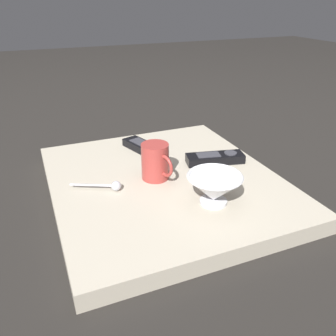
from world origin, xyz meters
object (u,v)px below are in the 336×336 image
Objects in this scene: cereal_bowl at (214,187)px; tv_remote_far at (215,158)px; coffee_mug at (156,162)px; tv_remote_near at (143,147)px; teaspoon at (111,186)px.

tv_remote_far is (0.20, -0.12, -0.03)m from cereal_bowl.
tv_remote_near is (0.19, -0.03, -0.04)m from coffee_mug.
cereal_bowl is at bearing 149.63° from tv_remote_far.
coffee_mug is (0.17, 0.08, 0.01)m from cereal_bowl.
tv_remote_far reaches higher than tv_remote_near.
teaspoon is (-0.02, 0.13, -0.04)m from coffee_mug.
cereal_bowl is 1.24× the size of coffee_mug.
coffee_mug is 0.87× the size of teaspoon.
teaspoon is 0.33m from tv_remote_far.
coffee_mug is at bearing -82.07° from teaspoon.
coffee_mug is 0.60× the size of tv_remote_far.
cereal_bowl reaches higher than tv_remote_near.
tv_remote_far is at bearing -82.49° from teaspoon.
cereal_bowl is 0.74× the size of tv_remote_far.
tv_remote_near is 0.24m from tv_remote_far.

